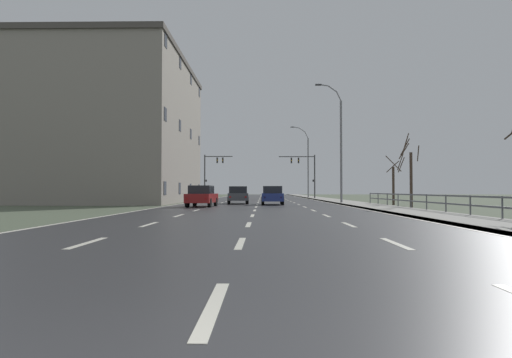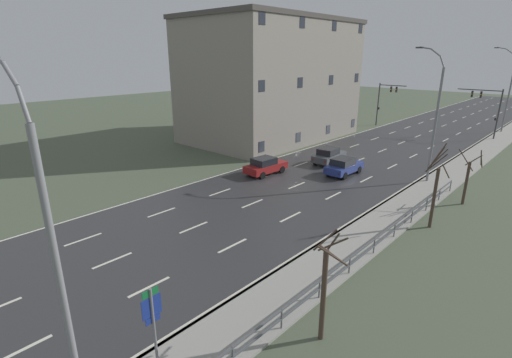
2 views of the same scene
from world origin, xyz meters
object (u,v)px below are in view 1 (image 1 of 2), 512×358
object	(u,v)px
street_lamp_midground	(340,145)
street_lamp_distant	(307,163)
traffic_signal_left	(211,169)
car_far_right	(202,196)
brick_building	(121,132)
car_far_left	(272,195)
car_mid_centre	(238,195)
traffic_signal_right	(306,169)

from	to	relation	value
street_lamp_midground	street_lamp_distant	distance (m)	29.36
traffic_signal_left	street_lamp_midground	bearing A→B (deg)	-57.65
street_lamp_midground	car_far_right	xyz separation A→B (m)	(-11.47, -7.68, -4.57)
street_lamp_distant	brick_building	size ratio (longest dim) A/B	0.52
traffic_signal_left	car_far_right	xyz separation A→B (m)	(2.96, -30.45, -3.46)
traffic_signal_left	street_lamp_distant	bearing A→B (deg)	24.64
car_far_left	traffic_signal_left	bearing A→B (deg)	108.09
street_lamp_midground	traffic_signal_left	xyz separation A→B (m)	(-14.42, 22.77, -1.11)
street_lamp_distant	brick_building	distance (m)	32.50
traffic_signal_left	car_far_right	distance (m)	30.79
car_mid_centre	brick_building	distance (m)	15.20
traffic_signal_left	brick_building	distance (m)	19.27
traffic_signal_left	car_far_right	bearing A→B (deg)	-84.46
street_lamp_distant	car_far_right	xyz separation A→B (m)	(-11.42, -37.04, -4.71)
car_far_right	brick_building	size ratio (longest dim) A/B	0.19
street_lamp_midground	car_far_right	size ratio (longest dim) A/B	2.62
street_lamp_midground	car_mid_centre	size ratio (longest dim) A/B	2.62
street_lamp_midground	traffic_signal_right	distance (m)	23.19
street_lamp_distant	street_lamp_midground	bearing A→B (deg)	-89.91
traffic_signal_right	car_mid_centre	size ratio (longest dim) A/B	1.51
street_lamp_distant	traffic_signal_left	bearing A→B (deg)	-155.36
street_lamp_midground	car_far_right	world-z (taller)	street_lamp_midground
traffic_signal_left	traffic_signal_right	bearing A→B (deg)	1.62
car_far_right	car_far_left	bearing A→B (deg)	44.69
car_far_left	car_mid_centre	xyz separation A→B (m)	(-3.04, 2.36, 0.00)
car_far_left	brick_building	xyz separation A→B (m)	(-15.49, 8.16, 6.51)
street_lamp_midground	traffic_signal_left	distance (m)	26.98
car_far_left	car_mid_centre	distance (m)	3.85
street_lamp_midground	car_far_left	distance (m)	8.24
street_lamp_midground	traffic_signal_right	bearing A→B (deg)	92.00
street_lamp_midground	car_far_left	xyz separation A→B (m)	(-6.17, -2.99, -4.57)
brick_building	car_far_right	bearing A→B (deg)	-51.56
street_lamp_distant	car_far_right	distance (m)	39.05
street_lamp_distant	traffic_signal_right	bearing A→B (deg)	-97.03
street_lamp_midground	brick_building	size ratio (longest dim) A/B	0.50
traffic_signal_left	car_mid_centre	world-z (taller)	traffic_signal_left
car_far_left	car_far_right	size ratio (longest dim) A/B	0.98
street_lamp_distant	car_far_right	size ratio (longest dim) A/B	2.71
car_mid_centre	car_far_right	xyz separation A→B (m)	(-2.25, -7.05, 0.00)
traffic_signal_right	car_mid_centre	distance (m)	25.47
traffic_signal_right	car_far_right	xyz separation A→B (m)	(-10.66, -30.83, -3.53)
car_mid_centre	brick_building	xyz separation A→B (m)	(-12.45, 5.80, 6.51)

